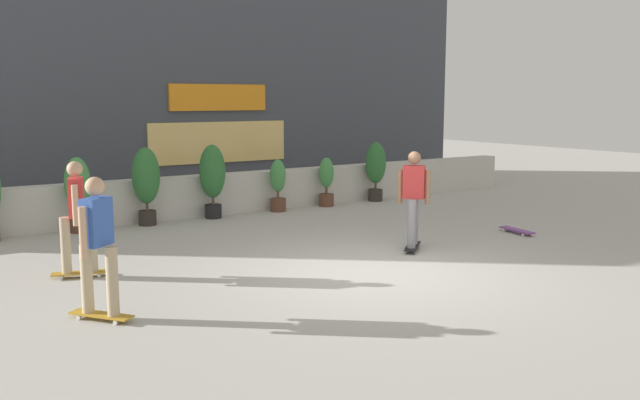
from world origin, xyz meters
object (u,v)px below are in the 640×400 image
potted_plant_3 (212,175)px  skater_far_right (98,242)px  potted_plant_4 (278,184)px  skater_far_left (414,196)px  potted_plant_1 (78,189)px  potted_plant_6 (376,167)px  potted_plant_5 (326,181)px  skateboard_near_camera (517,230)px  potted_plant_2 (146,180)px  skater_foreground (77,214)px

potted_plant_3 → skater_far_right: (-3.98, -5.54, 0.00)m
potted_plant_3 → potted_plant_4: 1.65m
skater_far_left → potted_plant_1: bearing=132.6°
skater_far_left → potted_plant_6: bearing=58.3°
potted_plant_5 → skateboard_near_camera: (1.21, -4.78, -0.55)m
potted_plant_2 → potted_plant_5: bearing=0.0°
potted_plant_3 → potted_plant_4: size_ratio=1.33×
potted_plant_1 → potted_plant_6: size_ratio=0.98×
potted_plant_2 → potted_plant_3: bearing=0.0°
potted_plant_1 → potted_plant_5: 5.80m
potted_plant_4 → potted_plant_6: size_ratio=0.80×
potted_plant_6 → skater_far_right: 10.11m
potted_plant_6 → skateboard_near_camera: 4.85m
potted_plant_1 → potted_plant_2: 1.36m
potted_plant_2 → skater_far_right: bearing=-114.4°
potted_plant_3 → potted_plant_5: potted_plant_3 is taller
potted_plant_6 → skater_far_left: size_ratio=0.88×
potted_plant_3 → potted_plant_6: potted_plant_3 is taller
skater_far_left → skateboard_near_camera: bearing=-0.5°
potted_plant_3 → skater_foreground: bearing=-137.0°
potted_plant_2 → skater_far_left: bearing=-57.7°
potted_plant_1 → skater_far_right: 5.66m
skater_far_left → skater_foreground: 5.39m
potted_plant_4 → skateboard_near_camera: (2.55, -4.78, -0.57)m
skateboard_near_camera → skater_far_right: bearing=-174.6°
skater_far_right → potted_plant_3: bearing=54.3°
skater_far_right → skater_far_left: same height
potted_plant_4 → skateboard_near_camera: size_ratio=1.47×
potted_plant_1 → skater_foreground: 3.54m
potted_plant_5 → skater_far_right: skater_far_right is taller
skater_foreground → potted_plant_1: bearing=75.9°
potted_plant_3 → skater_far_right: bearing=-125.7°
potted_plant_4 → skater_foreground: 6.33m
potted_plant_3 → skater_far_left: size_ratio=0.94×
skater_foreground → skateboard_near_camera: size_ratio=2.07×
potted_plant_1 → potted_plant_3: size_ratio=0.92×
potted_plant_4 → potted_plant_5: potted_plant_4 is taller
skater_foreground → skateboard_near_camera: 8.02m
potted_plant_6 → skater_far_left: 5.58m
potted_plant_4 → skater_far_right: bearing=-135.3°
potted_plant_4 → skater_far_left: skater_far_left is taller
potted_plant_3 → potted_plant_6: 4.47m
potted_plant_2 → skateboard_near_camera: (5.64, -4.78, -0.88)m
potted_plant_6 → skater_far_right: size_ratio=0.88×
potted_plant_1 → skater_far_left: (4.36, -4.75, 0.09)m
potted_plant_1 → skater_far_right: skater_far_right is taller
potted_plant_4 → potted_plant_6: 2.86m
potted_plant_6 → skateboard_near_camera: size_ratio=1.83×
skateboard_near_camera → potted_plant_3: bearing=131.1°
potted_plant_4 → skater_foreground: bearing=-147.1°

